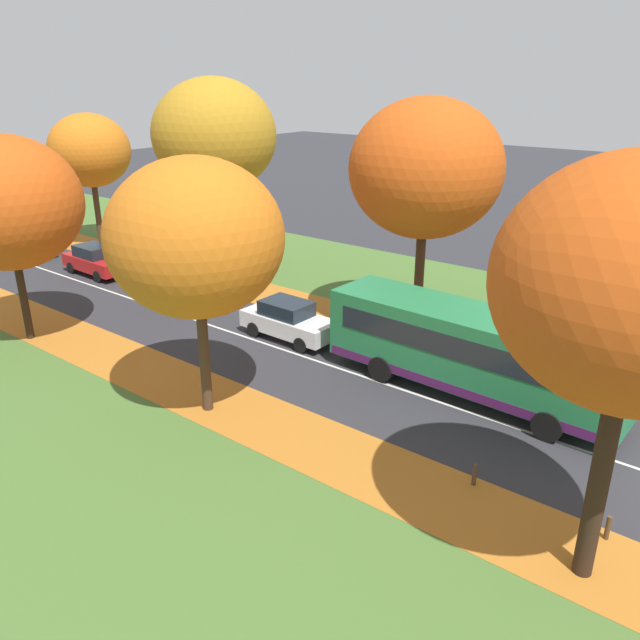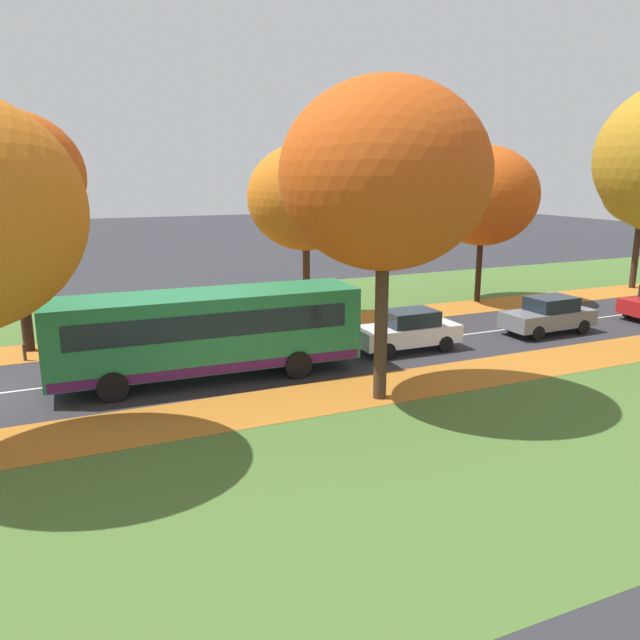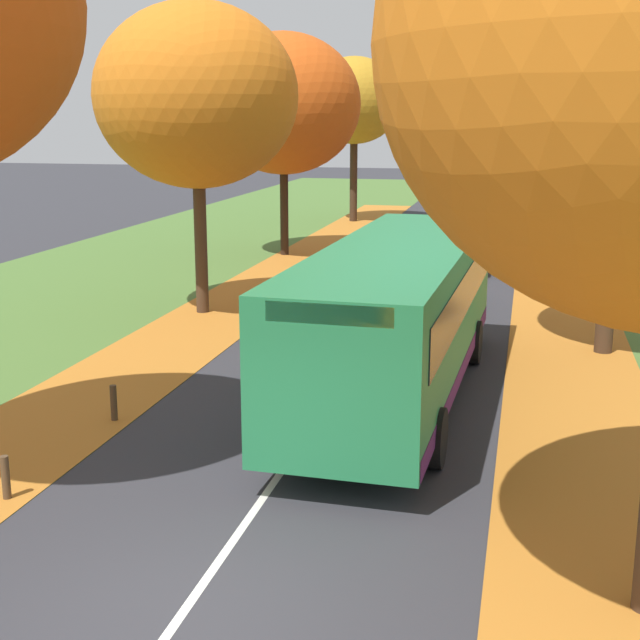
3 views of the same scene
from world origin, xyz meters
TOP-DOWN VIEW (x-y plane):
  - grass_verge_left at (-9.20, 20.00)m, footprint 12.00×90.00m
  - leaf_litter_left at (-4.60, 14.00)m, footprint 2.80×60.00m
  - grass_verge_right at (9.20, 20.00)m, footprint 12.00×90.00m
  - leaf_litter_right at (4.60, 14.00)m, footprint 2.80×60.00m
  - road_centre_line at (0.00, 20.00)m, footprint 0.12×80.00m
  - tree_left_nearest at (-4.99, 2.18)m, footprint 5.42×5.42m
  - tree_left_near at (-5.13, 14.22)m, footprint 5.36×5.36m
  - tree_left_mid at (-5.63, 24.59)m, footprint 5.81×5.81m
  - tree_right_near at (5.34, 12.31)m, footprint 6.17×6.17m
  - tree_right_mid at (5.60, 24.71)m, footprint 6.36×6.36m
  - tree_right_far at (5.47, 35.95)m, footprint 5.00×5.00m
  - bollard_second at (-3.55, 2.04)m, footprint 0.12×0.12m
  - bollard_third at (-3.54, 5.46)m, footprint 0.12×0.12m
  - bus at (1.19, 7.86)m, footprint 2.93×10.48m
  - car_white_lead at (1.05, 15.97)m, footprint 1.84×4.23m
  - car_grey_following at (1.25, 23.07)m, footprint 1.85×4.23m
  - car_red_third_in_line at (1.34, 30.21)m, footprint 1.84×4.23m
  - car_green_fourth_in_line at (0.93, 37.07)m, footprint 1.85×4.24m

SIDE VIEW (x-z plane):
  - road_centre_line at x=0.00m, z-range 0.00..0.01m
  - grass_verge_left at x=-9.20m, z-range 0.00..0.01m
  - grass_verge_right at x=9.20m, z-range 0.00..0.01m
  - leaf_litter_left at x=-4.60m, z-range 0.01..0.01m
  - leaf_litter_right at x=4.60m, z-range 0.01..0.01m
  - bollard_second at x=-3.55m, z-range 0.00..0.65m
  - bollard_third at x=-3.54m, z-range 0.00..0.66m
  - car_white_lead at x=1.05m, z-range 0.00..1.62m
  - car_grey_following at x=1.25m, z-range 0.00..1.62m
  - car_red_third_in_line at x=1.34m, z-range 0.00..1.62m
  - car_green_fourth_in_line at x=0.93m, z-range 0.00..1.62m
  - bus at x=1.19m, z-range 0.21..3.19m
  - tree_left_mid at x=-5.63m, z-range 1.53..9.85m
  - tree_left_near at x=-5.13m, z-range 1.69..9.92m
  - tree_right_far at x=5.47m, z-range 1.82..10.01m
  - tree_left_nearest at x=-4.99m, z-range 2.15..11.37m
  - tree_right_near at x=5.34m, z-range 2.02..11.65m
  - tree_right_mid at x=5.60m, z-range 2.27..12.57m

